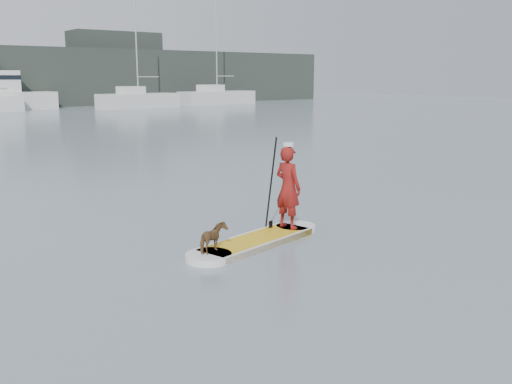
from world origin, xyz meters
TOP-DOWN VIEW (x-y plane):
  - ground at (0.00, 0.00)m, footprint 140.00×140.00m
  - paddleboard at (-3.08, -0.81)m, footprint 3.24×1.35m
  - paddler at (-2.14, -0.59)m, footprint 0.48×0.65m
  - white_cap at (-2.14, -0.59)m, footprint 0.22×0.22m
  - dog at (-4.19, -1.06)m, footprint 0.65×0.49m
  - paddle at (-2.40, -0.38)m, footprint 0.10×0.30m
  - sailboat_e at (15.54, 43.43)m, footprint 8.29×3.38m
  - sailboat_f at (25.89, 45.13)m, footprint 9.33×3.59m
  - shore_building_east at (18.00, 54.00)m, footprint 10.00×4.00m

SIDE VIEW (x-z plane):
  - ground at x=0.00m, z-range 0.00..0.00m
  - paddleboard at x=-3.08m, z-range 0.00..0.12m
  - dog at x=-4.19m, z-range 0.12..0.62m
  - paddle at x=-2.40m, z-range -0.20..1.80m
  - sailboat_e at x=15.54m, z-range -5.02..6.69m
  - sailboat_f at x=25.89m, z-range -5.90..7.74m
  - paddler at x=-2.14m, z-range 0.12..1.76m
  - white_cap at x=-2.14m, z-range 1.76..1.83m
  - shore_building_east at x=18.00m, z-range 0.00..8.00m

